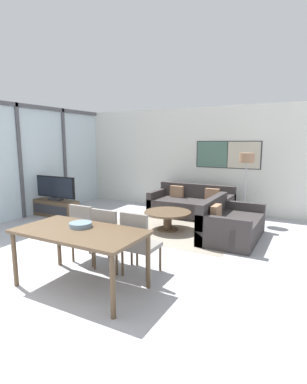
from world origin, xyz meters
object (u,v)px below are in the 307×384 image
(television, at_px, (55,188))
(dining_chair_left, at_px, (87,231))
(tv_console, at_px, (56,208))
(dining_chair_centre, at_px, (110,236))
(sofa_main, at_px, (192,205))
(dining_table, at_px, (80,236))
(dining_chair_right, at_px, (138,241))
(sofa_side, at_px, (228,225))
(floor_lamp, at_px, (247,164))
(coffee_table, at_px, (168,216))
(fruit_bowl, at_px, (81,224))

(television, height_order, dining_chair_left, television)
(tv_console, bearing_deg, dining_chair_centre, -31.93)
(sofa_main, distance_m, dining_table, 4.32)
(sofa_main, xyz_separation_m, dining_table, (0.12, -4.30, 0.43))
(sofa_main, distance_m, dining_chair_right, 3.71)
(sofa_side, height_order, dining_table, sofa_side)
(television, xyz_separation_m, floor_lamp, (4.37, 1.68, 0.66))
(sofa_side, xyz_separation_m, dining_chair_left, (-1.66, -2.24, 0.25))
(sofa_side, bearing_deg, dining_chair_right, 163.15)
(sofa_side, xyz_separation_m, dining_chair_centre, (-1.18, -2.30, 0.25))
(sofa_main, xyz_separation_m, coffee_table, (0.00, -1.44, 0.04))
(dining_chair_right, bearing_deg, coffee_table, 105.28)
(sofa_main, bearing_deg, dining_chair_left, -95.85)
(floor_lamp, bearing_deg, sofa_main, 178.94)
(sofa_main, height_order, dining_chair_centre, dining_chair_centre)
(sofa_main, xyz_separation_m, sofa_side, (1.30, -1.37, -0.00))
(tv_console, relative_size, sofa_main, 0.59)
(sofa_main, distance_m, sofa_side, 1.89)
(tv_console, relative_size, dining_table, 0.72)
(dining_chair_left, bearing_deg, television, 144.49)
(tv_console, bearing_deg, dining_chair_right, -28.13)
(television, bearing_deg, sofa_side, 4.37)
(dining_chair_right, bearing_deg, dining_chair_centre, -177.69)
(tv_console, height_order, dining_chair_right, dining_chair_right)
(dining_chair_left, bearing_deg, dining_chair_centre, -7.34)
(dining_chair_right, bearing_deg, sofa_main, 99.39)
(coffee_table, xyz_separation_m, dining_chair_left, (-0.37, -2.17, 0.21))
(sofa_main, bearing_deg, sofa_side, -46.64)
(coffee_table, distance_m, dining_chair_right, 2.30)
(sofa_main, xyz_separation_m, dining_chair_centre, (0.12, -3.67, 0.25))
(sofa_side, bearing_deg, dining_chair_left, 143.36)
(tv_console, relative_size, fruit_bowl, 4.07)
(television, height_order, sofa_main, television)
(sofa_side, xyz_separation_m, dining_chair_right, (-0.69, -2.28, 0.25))
(television, relative_size, dining_table, 0.76)
(tv_console, bearing_deg, dining_chair_left, -35.50)
(coffee_table, bearing_deg, dining_table, -87.65)
(sofa_side, xyz_separation_m, dining_table, (-1.18, -2.93, 0.43))
(dining_chair_centre, distance_m, fruit_bowl, 0.60)
(dining_table, distance_m, dining_chair_centre, 0.65)
(coffee_table, bearing_deg, dining_chair_centre, -86.99)
(sofa_side, distance_m, dining_chair_right, 2.40)
(sofa_side, bearing_deg, dining_table, 158.08)
(dining_chair_left, height_order, dining_chair_right, same)
(coffee_table, height_order, floor_lamp, floor_lamp)
(sofa_main, relative_size, dining_chair_left, 2.19)
(fruit_bowl, bearing_deg, dining_table, -53.29)
(dining_table, distance_m, dining_chair_right, 0.83)
(coffee_table, relative_size, dining_chair_left, 1.08)
(television, distance_m, dining_chair_centre, 3.73)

